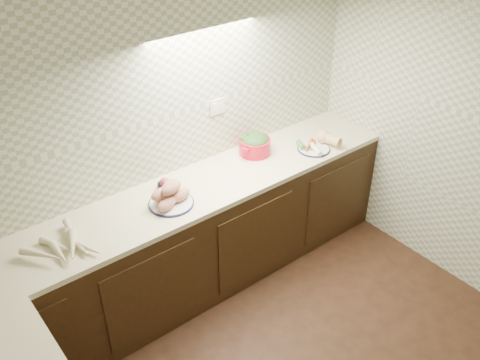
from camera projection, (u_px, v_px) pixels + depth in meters
room at (352, 213)px, 2.40m from camera, size 3.60×3.60×2.60m
parsnip_pile at (57, 245)px, 3.28m from camera, size 0.42×0.46×0.08m
sweet_potato_plate at (170, 196)px, 3.66m from camera, size 0.32×0.32×0.18m
onion_bowl at (166, 185)px, 3.82m from camera, size 0.14×0.14×0.10m
dutch_oven at (255, 144)px, 4.23m from camera, size 0.32×0.32×0.18m
veg_plate at (318, 142)px, 4.33m from camera, size 0.31×0.28×0.12m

